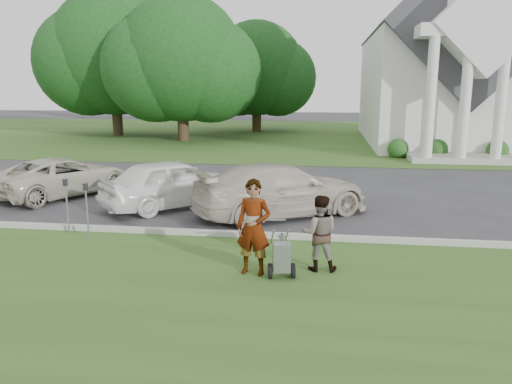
% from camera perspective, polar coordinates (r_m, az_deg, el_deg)
% --- Properties ---
extents(ground, '(120.00, 120.00, 0.00)m').
position_cam_1_polar(ground, '(12.08, -0.27, -6.04)').
color(ground, '#333335').
rests_on(ground, ground).
extents(grass_strip, '(80.00, 7.00, 0.01)m').
position_cam_1_polar(grass_strip, '(9.31, -2.93, -11.73)').
color(grass_strip, '#2D531C').
rests_on(grass_strip, ground).
extents(church_lawn, '(80.00, 30.00, 0.01)m').
position_cam_1_polar(church_lawn, '(38.58, 5.41, 6.49)').
color(church_lawn, '#2D531C').
rests_on(church_lawn, ground).
extents(curb, '(80.00, 0.18, 0.15)m').
position_cam_1_polar(curb, '(12.57, 0.08, -4.94)').
color(curb, '#9E9E93').
rests_on(curb, ground).
extents(church, '(9.19, 19.00, 24.10)m').
position_cam_1_polar(church, '(35.32, 20.59, 14.92)').
color(church, white).
rests_on(church, ground).
extents(tree_left, '(10.63, 8.40, 9.71)m').
position_cam_1_polar(tree_left, '(34.73, -8.55, 14.23)').
color(tree_left, '#332316').
rests_on(tree_left, ground).
extents(tree_far, '(11.64, 9.20, 10.73)m').
position_cam_1_polar(tree_far, '(39.61, -15.96, 14.48)').
color(tree_far, '#332316').
rests_on(tree_far, ground).
extents(tree_back, '(9.61, 7.60, 8.89)m').
position_cam_1_polar(tree_back, '(41.74, 0.06, 13.46)').
color(tree_back, '#332316').
rests_on(tree_back, ground).
extents(striping_cart, '(0.62, 1.11, 0.98)m').
position_cam_1_polar(striping_cart, '(9.95, 2.94, -7.55)').
color(striping_cart, black).
rests_on(striping_cart, ground).
extents(person_left, '(0.78, 0.58, 1.95)m').
position_cam_1_polar(person_left, '(9.97, -0.28, -4.15)').
color(person_left, '#999999').
rests_on(person_left, ground).
extents(person_right, '(0.79, 0.63, 1.58)m').
position_cam_1_polar(person_right, '(10.31, 7.23, -4.75)').
color(person_right, '#999999').
rests_on(person_right, ground).
extents(parking_meter_near, '(0.10, 0.09, 1.44)m').
position_cam_1_polar(parking_meter_near, '(12.97, -18.80, -1.26)').
color(parking_meter_near, gray).
rests_on(parking_meter_near, ground).
extents(parking_meter_far, '(0.10, 0.09, 1.45)m').
position_cam_1_polar(parking_meter_far, '(13.66, -20.84, -0.71)').
color(parking_meter_far, gray).
rests_on(parking_meter_far, ground).
extents(car_a, '(4.14, 5.25, 1.33)m').
position_cam_1_polar(car_a, '(18.53, -21.20, 1.67)').
color(car_a, beige).
rests_on(car_a, ground).
extents(car_b, '(4.50, 4.44, 1.54)m').
position_cam_1_polar(car_b, '(15.82, -9.47, 1.04)').
color(car_b, white).
rests_on(car_b, ground).
extents(car_c, '(5.61, 4.62, 1.53)m').
position_cam_1_polar(car_c, '(14.62, 2.91, 0.28)').
color(car_c, beige).
rests_on(car_c, ground).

